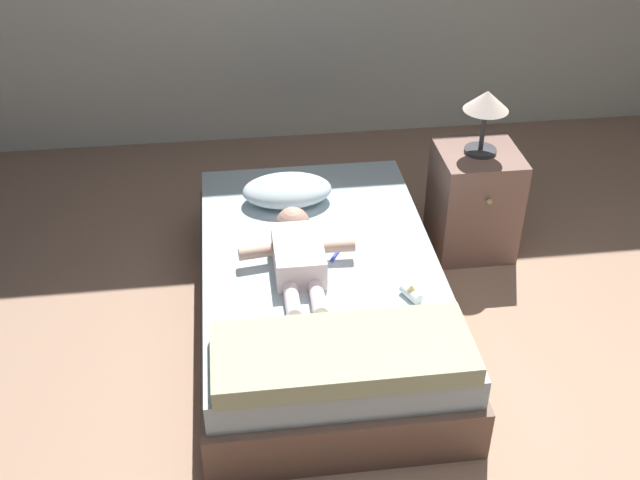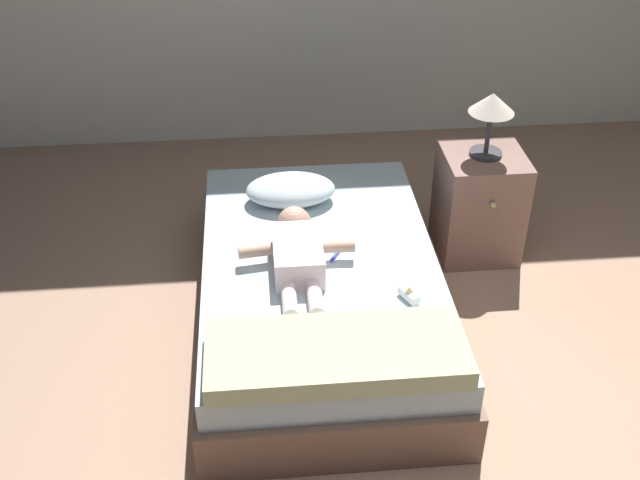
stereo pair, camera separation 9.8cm
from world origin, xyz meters
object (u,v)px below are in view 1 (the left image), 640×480
at_px(baby, 297,251).
at_px(toothbrush, 337,252).
at_px(bed, 320,292).
at_px(pillow, 287,190).
at_px(nightstand, 474,201).
at_px(lamp, 486,106).
at_px(baby_bottle, 411,293).

xyz_separation_m(baby, toothbrush, (0.19, 0.06, -0.06)).
distance_m(bed, toothbrush, 0.22).
height_order(bed, pillow, pillow).
bearing_deg(toothbrush, baby, -163.38).
height_order(baby, nightstand, nightstand).
bearing_deg(lamp, baby, -150.15).
distance_m(nightstand, lamp, 0.55).
xyz_separation_m(pillow, nightstand, (0.99, 0.03, -0.16)).
distance_m(bed, lamp, 1.23).
xyz_separation_m(pillow, baby_bottle, (0.45, -0.84, -0.04)).
height_order(baby, toothbrush, baby).
distance_m(baby, lamp, 1.21).
height_order(pillow, baby, baby).
bearing_deg(baby_bottle, bed, 135.80).
height_order(nightstand, baby_bottle, nightstand).
xyz_separation_m(toothbrush, baby_bottle, (0.26, -0.36, 0.02)).
bearing_deg(pillow, lamp, 1.97).
height_order(pillow, nightstand, nightstand).
height_order(bed, lamp, lamp).
relative_size(bed, toothbrush, 14.09).
distance_m(toothbrush, nightstand, 0.96).
bearing_deg(pillow, bed, -78.71).
relative_size(bed, baby, 2.63).
relative_size(nightstand, baby_bottle, 5.08).
relative_size(pillow, lamp, 1.34).
relative_size(bed, nightstand, 3.11).
bearing_deg(pillow, baby_bottle, -62.12).
bearing_deg(toothbrush, bed, -162.21).
distance_m(bed, baby, 0.29).
distance_m(baby, toothbrush, 0.21).
bearing_deg(toothbrush, baby_bottle, -54.10).
xyz_separation_m(bed, baby_bottle, (0.34, -0.34, 0.22)).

